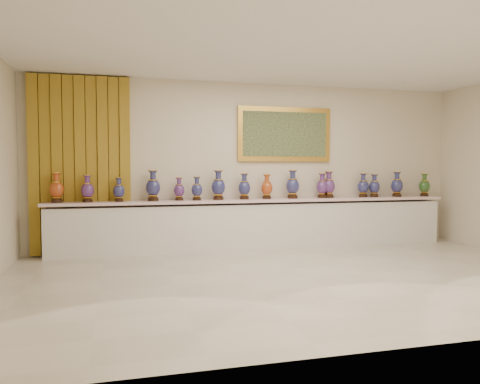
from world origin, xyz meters
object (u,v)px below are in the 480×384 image
object	(u,v)px
counter	(258,225)
vase_2	(119,191)
vase_1	(87,190)
vase_0	(57,189)

from	to	relation	value
counter	vase_2	bearing A→B (deg)	-179.47
counter	vase_2	xyz separation A→B (m)	(-2.42, -0.02, 0.64)
vase_1	vase_2	bearing A→B (deg)	0.93
vase_1	vase_2	distance (m)	0.50
vase_1	vase_0	bearing A→B (deg)	178.50
counter	vase_0	bearing A→B (deg)	-179.70
vase_0	counter	bearing A→B (deg)	0.30
vase_0	vase_2	world-z (taller)	vase_0
vase_0	vase_2	size ratio (longest dim) A/B	1.21
vase_2	vase_1	bearing A→B (deg)	-179.07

